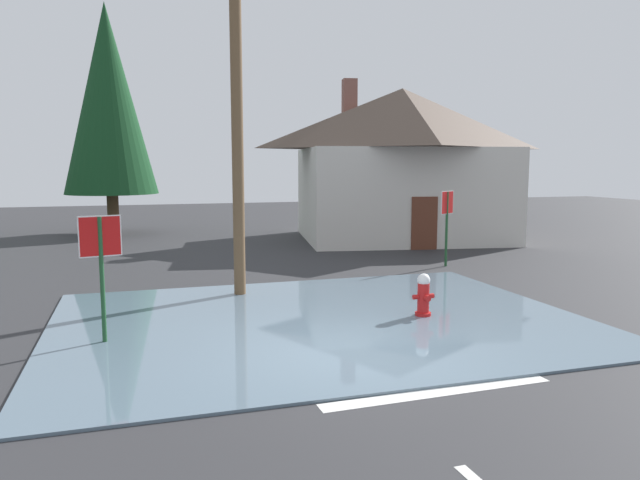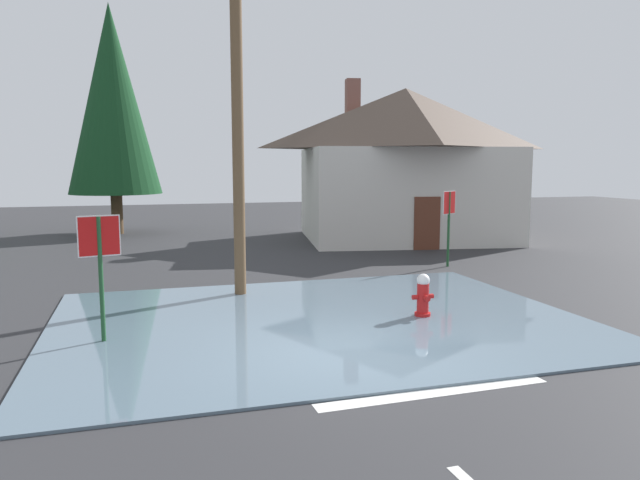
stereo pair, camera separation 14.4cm
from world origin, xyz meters
TOP-DOWN VIEW (x-y plane):
  - ground_plane at (0.00, 0.00)m, footprint 80.00×80.00m
  - flood_puddle at (0.19, 2.18)m, footprint 10.63×8.07m
  - lane_stop_bar at (0.65, -1.99)m, footprint 3.59×0.40m
  - stop_sign_near at (-3.98, 1.84)m, footprint 0.72×0.18m
  - fire_hydrant at (2.35, 1.83)m, footprint 0.47×0.41m
  - utility_pole at (-0.98, 5.08)m, footprint 1.60×0.28m
  - stop_sign_far at (5.96, 7.38)m, footprint 0.62×0.40m
  - house at (7.55, 14.20)m, footprint 9.90×8.53m
  - pine_tree_mid_left at (-4.34, 19.75)m, footprint 4.14×4.14m

SIDE VIEW (x-z plane):
  - ground_plane at x=0.00m, z-range -0.10..0.00m
  - lane_stop_bar at x=0.65m, z-range 0.00..0.01m
  - flood_puddle at x=0.19m, z-range 0.00..0.05m
  - fire_hydrant at x=2.35m, z-range -0.01..0.93m
  - stop_sign_near at x=-3.98m, z-range 0.50..2.82m
  - stop_sign_far at x=5.96m, z-range 0.51..2.89m
  - house at x=7.55m, z-range -0.13..6.74m
  - utility_pole at x=-0.98m, z-range 0.18..8.77m
  - pine_tree_mid_left at x=-4.34m, z-range 0.91..11.25m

